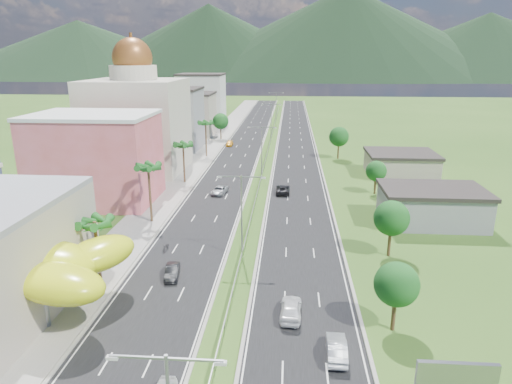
# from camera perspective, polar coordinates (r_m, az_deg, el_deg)

# --- Properties ---
(ground) EXTENTS (500.00, 500.00, 0.00)m
(ground) POSITION_cam_1_polar(r_m,az_deg,el_deg) (50.80, -2.96, -12.91)
(ground) COLOR #2D5119
(ground) RESTS_ON ground
(road_left) EXTENTS (11.00, 260.00, 0.04)m
(road_left) POSITION_cam_1_polar(r_m,az_deg,el_deg) (136.74, -1.37, 6.20)
(road_left) COLOR black
(road_left) RESTS_ON ground
(road_right) EXTENTS (11.00, 260.00, 0.04)m
(road_right) POSITION_cam_1_polar(r_m,az_deg,el_deg) (136.09, 4.96, 6.09)
(road_right) COLOR black
(road_right) RESTS_ON ground
(sidewalk_left) EXTENTS (7.00, 260.00, 0.12)m
(sidewalk_left) POSITION_cam_1_polar(r_m,az_deg,el_deg) (137.98, -5.33, 6.25)
(sidewalk_left) COLOR gray
(sidewalk_left) RESTS_ON ground
(median_guardrail) EXTENTS (0.10, 216.06, 0.76)m
(median_guardrail) POSITION_cam_1_polar(r_m,az_deg,el_deg) (118.45, 1.39, 4.84)
(median_guardrail) COLOR gray
(median_guardrail) RESTS_ON ground
(streetlight_median_b) EXTENTS (6.04, 0.25, 11.00)m
(streetlight_median_b) POSITION_cam_1_polar(r_m,az_deg,el_deg) (57.11, -1.81, -2.02)
(streetlight_median_b) COLOR gray
(streetlight_median_b) RESTS_ON ground
(streetlight_median_c) EXTENTS (6.04, 0.25, 11.00)m
(streetlight_median_c) POSITION_cam_1_polar(r_m,az_deg,el_deg) (95.71, 0.73, 5.71)
(streetlight_median_c) COLOR gray
(streetlight_median_c) RESTS_ON ground
(streetlight_median_d) EXTENTS (6.04, 0.25, 11.00)m
(streetlight_median_d) POSITION_cam_1_polar(r_m,az_deg,el_deg) (140.08, 1.91, 9.24)
(streetlight_median_d) COLOR gray
(streetlight_median_d) RESTS_ON ground
(streetlight_median_e) EXTENTS (6.04, 0.25, 11.00)m
(streetlight_median_e) POSITION_cam_1_polar(r_m,az_deg,el_deg) (184.75, 2.53, 11.06)
(streetlight_median_e) COLOR gray
(streetlight_median_e) RESTS_ON ground
(lime_canopy) EXTENTS (18.00, 15.00, 7.40)m
(lime_canopy) POSITION_cam_1_polar(r_m,az_deg,el_deg) (51.52, -26.55, -8.14)
(lime_canopy) COLOR #CAD915
(lime_canopy) RESTS_ON ground
(pink_shophouse) EXTENTS (20.00, 15.00, 15.00)m
(pink_shophouse) POSITION_cam_1_polar(r_m,az_deg,el_deg) (84.83, -19.37, 3.82)
(pink_shophouse) COLOR #CB5453
(pink_shophouse) RESTS_ON ground
(domed_building) EXTENTS (20.00, 20.00, 28.70)m
(domed_building) POSITION_cam_1_polar(r_m,az_deg,el_deg) (105.29, -14.66, 8.73)
(domed_building) COLOR beige
(domed_building) RESTS_ON ground
(midrise_grey) EXTENTS (16.00, 15.00, 16.00)m
(midrise_grey) POSITION_cam_1_polar(r_m,az_deg,el_deg) (129.17, -10.59, 8.88)
(midrise_grey) COLOR gray
(midrise_grey) RESTS_ON ground
(midrise_beige) EXTENTS (16.00, 15.00, 13.00)m
(midrise_beige) POSITION_cam_1_polar(r_m,az_deg,el_deg) (150.56, -8.44, 9.50)
(midrise_beige) COLOR #AA9D8C
(midrise_beige) RESTS_ON ground
(midrise_white) EXTENTS (16.00, 15.00, 18.00)m
(midrise_white) POSITION_cam_1_polar(r_m,az_deg,el_deg) (172.67, -6.81, 11.31)
(midrise_white) COLOR silver
(midrise_white) RESTS_ON ground
(shed_near) EXTENTS (15.00, 10.00, 5.00)m
(shed_near) POSITION_cam_1_polar(r_m,az_deg,el_deg) (75.68, 21.11, -1.79)
(shed_near) COLOR gray
(shed_near) RESTS_ON ground
(shed_far) EXTENTS (14.00, 12.00, 4.40)m
(shed_far) POSITION_cam_1_polar(r_m,az_deg,el_deg) (104.20, 17.62, 3.27)
(shed_far) COLOR #AA9D8C
(shed_far) RESTS_ON ground
(palm_tree_b) EXTENTS (3.60, 3.60, 8.10)m
(palm_tree_b) POSITION_cam_1_polar(r_m,az_deg,el_deg) (53.63, -19.51, -3.93)
(palm_tree_b) COLOR #47301C
(palm_tree_b) RESTS_ON ground
(palm_tree_c) EXTENTS (3.60, 3.60, 9.60)m
(palm_tree_c) POSITION_cam_1_polar(r_m,az_deg,el_deg) (71.10, -13.32, 2.79)
(palm_tree_c) COLOR #47301C
(palm_tree_c) RESTS_ON ground
(palm_tree_d) EXTENTS (3.60, 3.60, 8.60)m
(palm_tree_d) POSITION_cam_1_polar(r_m,az_deg,el_deg) (92.96, -9.10, 5.66)
(palm_tree_d) COLOR #47301C
(palm_tree_d) RESTS_ON ground
(palm_tree_e) EXTENTS (3.60, 3.60, 9.40)m
(palm_tree_e) POSITION_cam_1_polar(r_m,az_deg,el_deg) (116.95, -6.32, 8.41)
(palm_tree_e) COLOR #47301C
(palm_tree_e) RESTS_ON ground
(leafy_tree_lfar) EXTENTS (4.90, 4.90, 8.05)m
(leafy_tree_lfar) POSITION_cam_1_polar(r_m,az_deg,el_deg) (141.73, -4.45, 8.81)
(leafy_tree_lfar) COLOR #47301C
(leafy_tree_lfar) RESTS_ON ground
(leafy_tree_ra) EXTENTS (4.20, 4.20, 6.90)m
(leafy_tree_ra) POSITION_cam_1_polar(r_m,az_deg,el_deg) (44.93, 17.17, -11.00)
(leafy_tree_ra) COLOR #47301C
(leafy_tree_ra) RESTS_ON ground
(leafy_tree_rb) EXTENTS (4.55, 4.55, 7.47)m
(leafy_tree_rb) POSITION_cam_1_polar(r_m,az_deg,el_deg) (60.65, 16.59, -3.17)
(leafy_tree_rb) COLOR #47301C
(leafy_tree_rb) RESTS_ON ground
(leafy_tree_rc) EXTENTS (3.85, 3.85, 6.33)m
(leafy_tree_rc) POSITION_cam_1_polar(r_m,az_deg,el_deg) (87.77, 14.79, 2.53)
(leafy_tree_rc) COLOR #47301C
(leafy_tree_rc) RESTS_ON ground
(leafy_tree_rd) EXTENTS (4.90, 4.90, 8.05)m
(leafy_tree_rd) POSITION_cam_1_polar(r_m,az_deg,el_deg) (116.05, 10.33, 6.81)
(leafy_tree_rd) COLOR #47301C
(leafy_tree_rd) RESTS_ON ground
(mountain_ridge) EXTENTS (860.00, 140.00, 90.00)m
(mountain_ridge) POSITION_cam_1_polar(r_m,az_deg,el_deg) (497.33, 10.87, 13.61)
(mountain_ridge) COLOR black
(mountain_ridge) RESTS_ON ground
(car_dark_left) EXTENTS (2.07, 4.46, 1.42)m
(car_dark_left) POSITION_cam_1_polar(r_m,az_deg,el_deg) (55.22, -10.44, -9.74)
(car_dark_left) COLOR black
(car_dark_left) RESTS_ON road_left
(car_silver_mid_left) EXTENTS (3.10, 5.34, 1.40)m
(car_silver_mid_left) POSITION_cam_1_polar(r_m,az_deg,el_deg) (85.85, -4.59, 0.22)
(car_silver_mid_left) COLOR #989B9F
(car_silver_mid_left) RESTS_ON road_left
(car_yellow_far_left) EXTENTS (1.83, 4.43, 1.28)m
(car_yellow_far_left) POSITION_cam_1_polar(r_m,az_deg,el_deg) (131.90, -3.33, 6.07)
(car_yellow_far_left) COLOR orange
(car_yellow_far_left) RESTS_ON road_left
(car_white_near_right) EXTENTS (2.28, 5.24, 1.76)m
(car_white_near_right) POSITION_cam_1_polar(r_m,az_deg,el_deg) (47.00, 4.39, -14.30)
(car_white_near_right) COLOR white
(car_white_near_right) RESTS_ON road_right
(car_silver_right) EXTENTS (1.83, 4.83, 1.57)m
(car_silver_right) POSITION_cam_1_polar(r_m,az_deg,el_deg) (42.24, 10.04, -18.67)
(car_silver_right) COLOR #B7BBC0
(car_silver_right) RESTS_ON road_right
(car_dark_far_right) EXTENTS (2.55, 5.49, 1.52)m
(car_dark_far_right) POSITION_cam_1_polar(r_m,az_deg,el_deg) (86.18, 3.38, 0.35)
(car_dark_far_right) COLOR black
(car_dark_far_right) RESTS_ON road_right
(motorcycle) EXTENTS (0.80, 2.05, 1.28)m
(motorcycle) POSITION_cam_1_polar(r_m,az_deg,el_deg) (62.43, -11.21, -6.63)
(motorcycle) COLOR black
(motorcycle) RESTS_ON road_left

